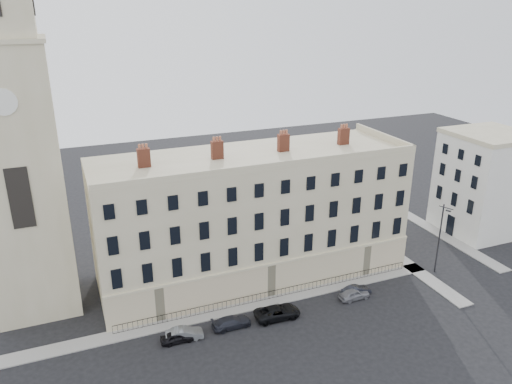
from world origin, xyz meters
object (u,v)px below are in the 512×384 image
at_px(car_a, 177,337).
at_px(car_f, 356,291).
at_px(car_b, 184,334).
at_px(car_e, 354,294).
at_px(car_d, 277,312).
at_px(streetlamp, 440,236).
at_px(car_c, 231,322).

height_order(car_a, car_f, car_f).
height_order(car_b, car_e, car_e).
xyz_separation_m(car_a, car_d, (10.71, -0.02, 0.12)).
relative_size(car_a, streetlamp, 0.36).
bearing_deg(streetlamp, car_f, 160.19).
bearing_deg(car_c, car_a, 90.96).
xyz_separation_m(car_c, streetlamp, (26.96, 1.16, 4.39)).
bearing_deg(streetlamp, car_d, 160.21).
xyz_separation_m(car_a, car_f, (20.81, 0.63, 0.01)).
relative_size(car_d, car_f, 1.43).
relative_size(car_b, car_e, 1.03).
bearing_deg(car_a, car_d, -88.55).
relative_size(car_f, streetlamp, 0.38).
relative_size(car_a, car_e, 0.91).
xyz_separation_m(car_c, car_e, (14.50, -0.19, 0.02)).
distance_m(car_b, car_c, 4.93).
bearing_deg(car_a, car_f, -86.68).
bearing_deg(car_a, car_e, -88.30).
relative_size(car_a, car_c, 0.80).
bearing_deg(car_e, car_a, 89.43).
height_order(car_e, streetlamp, streetlamp).
distance_m(car_a, car_b, 0.78).
distance_m(car_a, streetlamp, 32.97).
relative_size(car_d, car_e, 1.37).
xyz_separation_m(car_a, car_e, (20.18, 0.05, 0.05)).
height_order(car_c, streetlamp, streetlamp).
relative_size(car_c, car_e, 1.14).
height_order(car_a, car_d, car_d).
xyz_separation_m(car_d, car_f, (10.11, 0.66, -0.12)).
bearing_deg(streetlamp, car_b, 158.71).
bearing_deg(car_f, car_e, 132.57).
xyz_separation_m(car_b, car_d, (9.95, -0.19, 0.07)).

